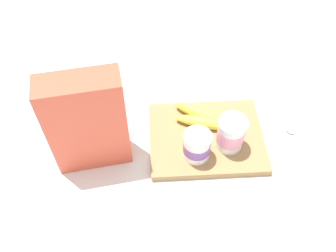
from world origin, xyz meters
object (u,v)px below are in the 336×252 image
object	(u,v)px
cereal_box	(87,123)
banana_bunch	(204,118)
spoon	(284,123)
yogurt_cup_back	(197,146)
cutting_board	(206,138)
yogurt_cup_front	(231,134)

from	to	relation	value
cereal_box	banana_bunch	world-z (taller)	cereal_box
cereal_box	spoon	size ratio (longest dim) A/B	2.20
yogurt_cup_back	cereal_box	bearing A→B (deg)	-5.49
banana_bunch	yogurt_cup_back	bearing A→B (deg)	72.80
cutting_board	yogurt_cup_front	world-z (taller)	yogurt_cup_front
cutting_board	spoon	distance (m)	0.24
yogurt_cup_front	spoon	world-z (taller)	yogurt_cup_front
cutting_board	cereal_box	xyz separation A→B (m)	(0.31, 0.04, 0.13)
yogurt_cup_front	cutting_board	bearing A→B (deg)	-31.81
cutting_board	banana_bunch	size ratio (longest dim) A/B	1.75
banana_bunch	yogurt_cup_front	bearing A→B (deg)	125.06
cutting_board	yogurt_cup_back	bearing A→B (deg)	60.26
yogurt_cup_front	spoon	xyz separation A→B (m)	(-0.18, -0.08, -0.06)
yogurt_cup_front	spoon	bearing A→B (deg)	-156.12
yogurt_cup_front	spoon	size ratio (longest dim) A/B	0.74
yogurt_cup_back	cutting_board	bearing A→B (deg)	-119.74
banana_bunch	cereal_box	bearing A→B (deg)	15.47
cereal_box	yogurt_cup_front	distance (m)	0.37
cutting_board	yogurt_cup_back	size ratio (longest dim) A/B	3.81
yogurt_cup_front	yogurt_cup_back	world-z (taller)	yogurt_cup_front
cutting_board	cereal_box	bearing A→B (deg)	6.83
spoon	yogurt_cup_front	bearing A→B (deg)	23.88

